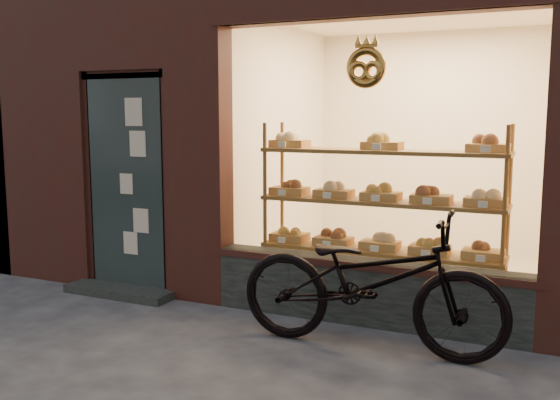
% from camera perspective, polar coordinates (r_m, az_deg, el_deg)
% --- Properties ---
extents(display_shelf, '(2.20, 0.45, 1.70)m').
position_cam_1_polar(display_shelf, '(5.71, 9.18, -1.72)').
color(display_shelf, brown).
rests_on(display_shelf, ground).
extents(bicycle, '(2.07, 0.78, 1.08)m').
position_cam_1_polar(bicycle, '(4.78, 8.20, -7.33)').
color(bicycle, black).
rests_on(bicycle, ground).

